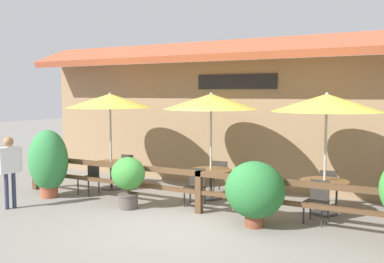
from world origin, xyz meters
name	(u,v)px	position (x,y,z in m)	size (l,w,h in m)	color
ground_plane	(175,226)	(0.00, 0.00, 0.00)	(60.00, 60.00, 0.00)	gray
building_facade	(248,111)	(0.00, 4.10, 2.16)	(14.28, 1.49, 4.23)	#997A56
patio_railing	(199,182)	(0.00, 1.05, 0.70)	(10.40, 0.14, 0.95)	brown
patio_umbrella_near	(110,101)	(-3.33, 2.13, 2.47)	(2.39, 2.39, 2.70)	#B7B2A8
dining_table_near	(111,167)	(-3.33, 2.13, 0.60)	(1.07, 1.07, 0.75)	brown
chair_near_streetside	(90,176)	(-3.38, 1.32, 0.49)	(0.45, 0.45, 0.87)	#332D28
chair_near_wallside	(130,167)	(-3.29, 2.94, 0.49)	(0.44, 0.44, 0.87)	#332D28
patio_umbrella_middle	(211,102)	(-0.35, 2.39, 2.47)	(2.39, 2.39, 2.70)	#B7B2A8
dining_table_middle	(211,175)	(-0.35, 2.39, 0.60)	(1.07, 1.07, 0.75)	brown
chair_middle_streetside	(196,185)	(-0.39, 1.64, 0.49)	(0.47, 0.47, 0.87)	#332D28
chair_middle_wallside	(222,174)	(-0.36, 3.14, 0.49)	(0.43, 0.43, 0.87)	#332D28
patio_umbrella_far	(327,103)	(2.48, 2.31, 2.47)	(2.39, 2.39, 2.70)	#B7B2A8
dining_table_far	(324,187)	(2.48, 2.31, 0.60)	(1.07, 1.07, 0.75)	brown
chair_far_streetside	(317,199)	(2.48, 1.58, 0.49)	(0.48, 0.48, 0.87)	#332D28
chair_far_wallside	(328,185)	(2.43, 3.05, 0.49)	(0.47, 0.47, 0.87)	#332D28
potted_plant_entrance_palm	(128,177)	(-1.63, 0.63, 0.73)	(0.81, 0.73, 1.21)	#564C47
potted_plant_small_flowering	(48,162)	(-4.10, 0.56, 0.93)	(1.04, 0.94, 1.74)	#9E4C33
potted_plant_broad_leaf	(255,191)	(1.43, 0.70, 0.74)	(1.21, 1.09, 1.33)	brown
pedestrian	(9,163)	(-4.05, -0.66, 1.08)	(0.35, 0.56, 1.68)	#2D334C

